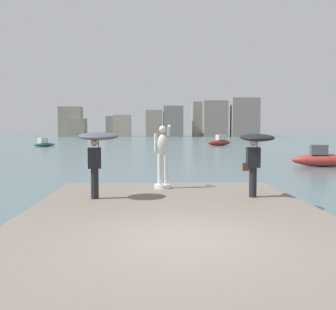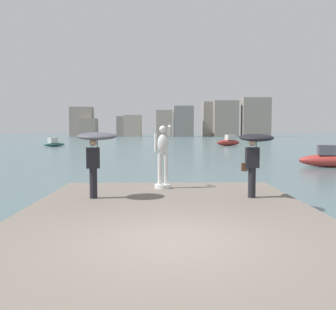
# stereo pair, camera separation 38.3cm
# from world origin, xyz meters

# --- Properties ---
(ground_plane) EXTENTS (400.00, 400.00, 0.00)m
(ground_plane) POSITION_xyz_m (0.00, 40.00, 0.00)
(ground_plane) COLOR #4C666B
(pier) EXTENTS (7.38, 10.48, 0.40)m
(pier) POSITION_xyz_m (0.00, 2.24, 0.20)
(pier) COLOR #70665B
(pier) RESTS_ON ground
(statue_white_figure) EXTENTS (0.57, 0.85, 2.17)m
(statue_white_figure) POSITION_xyz_m (-0.18, 6.14, 1.40)
(statue_white_figure) COLOR silver
(statue_white_figure) RESTS_ON pier
(onlooker_left) EXTENTS (1.30, 1.31, 1.96)m
(onlooker_left) POSITION_xyz_m (-2.11, 4.29, 1.97)
(onlooker_left) COLOR black
(onlooker_left) RESTS_ON pier
(onlooker_right) EXTENTS (1.02, 1.03, 1.91)m
(onlooker_right) POSITION_xyz_m (2.52, 4.32, 1.88)
(onlooker_right) COLOR black
(onlooker_right) RESTS_ON pier
(boat_near) EXTENTS (3.08, 3.64, 1.27)m
(boat_near) POSITION_xyz_m (-15.89, 48.49, 0.43)
(boat_near) COLOR #336B5B
(boat_near) RESTS_ON ground
(boat_mid) EXTENTS (4.29, 3.13, 1.67)m
(boat_mid) POSITION_xyz_m (9.87, 50.71, 0.60)
(boat_mid) COLOR #9E2D28
(boat_mid) RESTS_ON ground
(boat_far) EXTENTS (4.08, 1.89, 1.43)m
(boat_far) POSITION_xyz_m (10.59, 17.40, 0.50)
(boat_far) COLOR #9E2D28
(boat_far) RESTS_ON ground
(distant_skyline) EXTENTS (71.69, 13.18, 13.70)m
(distant_skyline) POSITION_xyz_m (6.18, 130.77, 5.55)
(distant_skyline) COLOR gray
(distant_skyline) RESTS_ON ground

